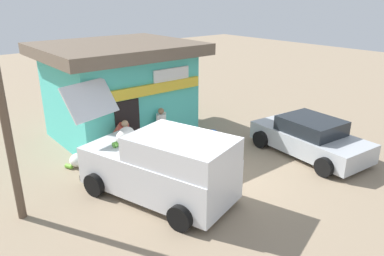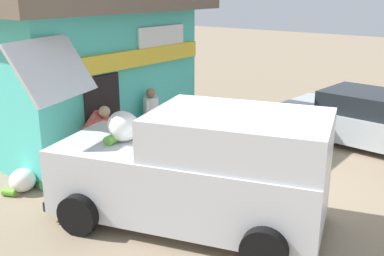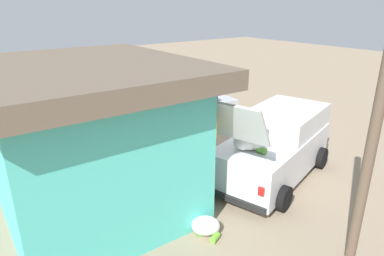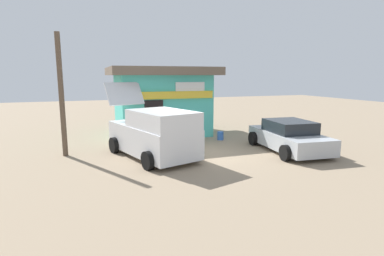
# 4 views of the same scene
# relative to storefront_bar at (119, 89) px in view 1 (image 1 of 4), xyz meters

# --- Properties ---
(ground_plane) EXTENTS (60.00, 60.00, 0.00)m
(ground_plane) POSITION_rel_storefront_bar_xyz_m (0.19, -5.09, -1.88)
(ground_plane) COLOR gray
(storefront_bar) EXTENTS (5.51, 4.85, 3.59)m
(storefront_bar) POSITION_rel_storefront_bar_xyz_m (0.00, 0.00, 0.00)
(storefront_bar) COLOR #4CC6B7
(storefront_bar) RESTS_ON ground_plane
(delivery_van) EXTENTS (3.15, 5.18, 2.87)m
(delivery_van) POSITION_rel_storefront_bar_xyz_m (-1.52, -4.88, -0.93)
(delivery_van) COLOR silver
(delivery_van) RESTS_ON ground_plane
(parked_sedan) EXTENTS (2.48, 4.19, 1.30)m
(parked_sedan) POSITION_rel_storefront_bar_xyz_m (4.08, -5.81, -1.26)
(parked_sedan) COLOR #B2B7BC
(parked_sedan) RESTS_ON ground_plane
(vendor_standing) EXTENTS (0.54, 0.44, 1.56)m
(vendor_standing) POSITION_rel_storefront_bar_xyz_m (0.37, -2.20, -0.98)
(vendor_standing) COLOR navy
(vendor_standing) RESTS_ON ground_plane
(customer_bending) EXTENTS (0.64, 0.71, 1.50)m
(customer_bending) POSITION_rel_storefront_bar_xyz_m (-1.29, -2.17, -0.98)
(customer_bending) COLOR #726047
(customer_bending) RESTS_ON ground_plane
(unloaded_banana_pile) EXTENTS (0.81, 0.80, 0.41)m
(unloaded_banana_pile) POSITION_rel_storefront_bar_xyz_m (-2.52, -1.54, -1.69)
(unloaded_banana_pile) COLOR silver
(unloaded_banana_pile) RESTS_ON ground_plane
(paint_bucket) EXTENTS (0.31, 0.31, 0.42)m
(paint_bucket) POSITION_rel_storefront_bar_xyz_m (2.31, -2.79, -1.67)
(paint_bucket) COLOR blue
(paint_bucket) RESTS_ON ground_plane
(utility_pole) EXTENTS (0.20, 0.20, 4.79)m
(utility_pole) POSITION_rel_storefront_bar_xyz_m (-4.82, -3.44, 0.52)
(utility_pole) COLOR brown
(utility_pole) RESTS_ON ground_plane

